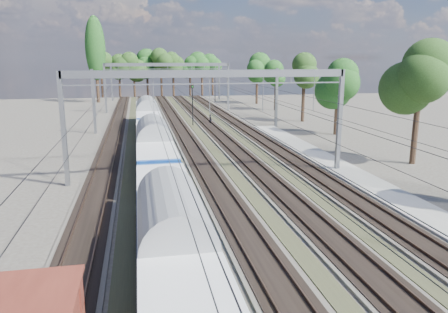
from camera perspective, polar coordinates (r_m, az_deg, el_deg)
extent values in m
cube|color=#47423A|center=(51.26, -14.59, 1.26)|extent=(3.00, 130.00, 0.15)
cube|color=black|center=(51.24, -14.59, 1.36)|extent=(2.50, 130.00, 0.06)
cube|color=#473326|center=(51.28, -15.40, 1.43)|extent=(0.08, 130.00, 0.14)
cube|color=#473326|center=(51.18, -13.80, 1.51)|extent=(0.08, 130.00, 0.14)
cube|color=#47423A|center=(51.17, -9.56, 1.47)|extent=(3.00, 130.00, 0.15)
cube|color=black|center=(51.16, -9.56, 1.58)|extent=(2.50, 130.00, 0.06)
cube|color=#473326|center=(51.13, -10.37, 1.65)|extent=(0.08, 130.00, 0.14)
cube|color=#473326|center=(51.16, -8.76, 1.72)|extent=(0.08, 130.00, 0.14)
cube|color=#47423A|center=(51.48, -4.55, 1.68)|extent=(3.00, 130.00, 0.15)
cube|color=black|center=(51.46, -4.55, 1.78)|extent=(2.50, 130.00, 0.06)
cube|color=#473326|center=(51.37, -5.35, 1.86)|extent=(0.08, 130.00, 0.14)
cube|color=#473326|center=(51.53, -3.75, 1.92)|extent=(0.08, 130.00, 0.14)
cube|color=#47423A|center=(52.18, 0.37, 1.87)|extent=(3.00, 130.00, 0.15)
cube|color=black|center=(52.16, 0.37, 1.97)|extent=(2.50, 130.00, 0.06)
cube|color=#473326|center=(52.00, -0.41, 2.05)|extent=(0.08, 130.00, 0.14)
cube|color=#473326|center=(52.29, 1.14, 2.11)|extent=(0.08, 130.00, 0.14)
cube|color=#47423A|center=(53.24, 5.12, 2.04)|extent=(3.00, 130.00, 0.15)
cube|color=black|center=(53.23, 5.12, 2.14)|extent=(2.50, 130.00, 0.06)
cube|color=#473326|center=(53.01, 4.38, 2.22)|extent=(0.08, 130.00, 0.14)
cube|color=#473326|center=(53.41, 5.87, 2.27)|extent=(0.08, 130.00, 0.14)
cube|color=#343121|center=(51.18, -12.07, 1.31)|extent=(1.10, 130.00, 0.05)
cube|color=#343121|center=(51.29, -7.04, 1.52)|extent=(1.10, 130.00, 0.05)
cube|color=#343121|center=(51.79, -2.07, 1.72)|extent=(1.10, 130.00, 0.05)
cube|color=#343121|center=(52.67, 2.77, 1.90)|extent=(1.10, 130.00, 0.05)
cube|color=gray|center=(32.34, 22.93, -5.92)|extent=(3.00, 70.00, 0.30)
cube|color=gray|center=(36.08, -20.23, 3.29)|extent=(0.35, 0.35, 9.00)
cube|color=gray|center=(39.57, 14.84, 4.43)|extent=(0.35, 0.35, 9.00)
cube|color=gray|center=(35.68, -1.92, 10.76)|extent=(23.00, 0.35, 0.60)
cube|color=gray|center=(83.57, -15.26, 8.60)|extent=(0.35, 0.35, 9.00)
cube|color=gray|center=(85.14, 0.55, 9.11)|extent=(0.35, 0.35, 9.00)
cube|color=gray|center=(83.40, -7.37, 11.82)|extent=(23.00, 0.35, 0.60)
cube|color=gray|center=(60.74, -16.67, 6.87)|extent=(0.35, 0.35, 8.50)
cube|color=gray|center=(105.51, -14.47, 9.29)|extent=(0.35, 0.35, 8.50)
cube|color=gray|center=(63.55, 6.86, 7.55)|extent=(0.35, 0.35, 8.50)
cube|color=gray|center=(107.15, -0.65, 9.74)|extent=(0.35, 0.35, 8.50)
cylinder|color=black|center=(50.50, -14.93, 7.30)|extent=(0.03, 130.00, 0.03)
cylinder|color=black|center=(50.41, -15.01, 8.54)|extent=(0.03, 130.00, 0.03)
cylinder|color=black|center=(50.41, -9.79, 7.53)|extent=(0.03, 130.00, 0.03)
cylinder|color=black|center=(50.32, -9.83, 8.78)|extent=(0.03, 130.00, 0.03)
cylinder|color=black|center=(50.72, -4.65, 7.70)|extent=(0.03, 130.00, 0.03)
cylinder|color=black|center=(50.64, -4.68, 8.94)|extent=(0.03, 130.00, 0.03)
cylinder|color=black|center=(51.43, 0.38, 7.82)|extent=(0.03, 130.00, 0.03)
cylinder|color=black|center=(51.34, 0.38, 9.04)|extent=(0.03, 130.00, 0.03)
cylinder|color=black|center=(52.51, 5.24, 7.87)|extent=(0.03, 130.00, 0.03)
cylinder|color=black|center=(52.43, 5.27, 9.06)|extent=(0.03, 130.00, 0.03)
cylinder|color=black|center=(116.71, -15.65, 9.26)|extent=(0.56, 0.56, 7.42)
sphere|color=#203B15|center=(116.55, -15.83, 12.17)|extent=(4.74, 4.74, 4.74)
cylinder|color=black|center=(118.20, -13.81, 9.12)|extent=(0.56, 0.56, 6.27)
sphere|color=#203B15|center=(118.01, -13.94, 11.55)|extent=(4.30, 4.30, 4.30)
cylinder|color=black|center=(115.67, -11.55, 9.21)|extent=(0.56, 0.56, 6.49)
sphere|color=#203B15|center=(115.49, -11.66, 11.78)|extent=(3.90, 3.90, 3.90)
cylinder|color=black|center=(116.90, -10.22, 9.39)|extent=(0.56, 0.56, 6.86)
sphere|color=#203B15|center=(116.73, -10.33, 12.08)|extent=(4.21, 4.21, 4.21)
cylinder|color=black|center=(118.09, -8.47, 9.36)|extent=(0.56, 0.56, 6.35)
sphere|color=#203B15|center=(117.90, -8.55, 11.82)|extent=(4.64, 4.64, 4.64)
cylinder|color=black|center=(116.83, -6.70, 9.66)|extent=(0.56, 0.56, 7.49)
sphere|color=#203B15|center=(116.67, -6.78, 12.59)|extent=(4.19, 4.19, 4.19)
cylinder|color=black|center=(118.40, -4.40, 9.59)|extent=(0.56, 0.56, 6.84)
sphere|color=#203B15|center=(118.22, -4.45, 12.23)|extent=(4.14, 4.14, 4.14)
cylinder|color=black|center=(117.58, -2.70, 9.40)|extent=(0.56, 0.56, 6.06)
sphere|color=#203B15|center=(117.40, -2.73, 11.76)|extent=(5.43, 5.43, 5.43)
cylinder|color=black|center=(120.33, -1.68, 9.73)|extent=(0.56, 0.56, 7.08)
sphere|color=#203B15|center=(120.16, -1.70, 12.43)|extent=(5.36, 5.36, 5.36)
cylinder|color=black|center=(44.70, 23.67, 2.93)|extent=(0.56, 0.56, 6.27)
sphere|color=#203B15|center=(44.21, 24.25, 9.34)|extent=(4.93, 4.93, 4.93)
cylinder|color=black|center=(58.32, 16.47, 5.56)|extent=(0.56, 0.56, 6.29)
sphere|color=#203B15|center=(57.95, 16.79, 10.49)|extent=(3.85, 3.85, 3.85)
cylinder|color=black|center=(71.23, 11.39, 6.83)|extent=(0.56, 0.56, 5.75)
sphere|color=#203B15|center=(70.92, 11.56, 10.53)|extent=(3.76, 3.76, 3.76)
cylinder|color=black|center=(82.30, 7.54, 8.04)|extent=(0.56, 0.56, 6.59)
sphere|color=#203B15|center=(82.04, 7.65, 11.71)|extent=(4.67, 4.67, 4.67)
cylinder|color=black|center=(97.08, 4.10, 8.84)|extent=(0.56, 0.56, 6.64)
sphere|color=#203B15|center=(96.86, 4.15, 11.97)|extent=(4.60, 4.60, 4.60)
cylinder|color=black|center=(103.58, -16.33, 11.21)|extent=(0.70, 0.70, 16.00)
ellipsoid|color=#184517|center=(103.59, -16.47, 13.41)|extent=(4.40, 4.40, 14.08)
cube|color=black|center=(26.94, -7.87, -7.72)|extent=(2.10, 3.14, 0.84)
cube|color=navy|center=(19.56, -6.69, -10.84)|extent=(2.94, 20.96, 1.99)
cube|color=silver|center=(19.36, -6.73, -9.42)|extent=(3.02, 20.13, 1.00)
cube|color=black|center=(19.51, -2.22, -9.15)|extent=(0.04, 17.82, 0.73)
cube|color=orange|center=(15.73, -5.19, -19.28)|extent=(3.04, 5.87, 0.73)
cylinder|color=gray|center=(19.18, -6.76, -8.12)|extent=(2.98, 20.96, 2.98)
cube|color=black|center=(33.48, -8.59, -3.63)|extent=(2.10, 3.14, 0.84)
cube|color=black|center=(47.74, -9.45, 1.28)|extent=(2.10, 3.14, 0.84)
cube|color=navy|center=(40.24, -9.17, 1.43)|extent=(2.94, 20.96, 1.99)
cube|color=silver|center=(40.14, -9.20, 2.16)|extent=(3.02, 20.13, 1.00)
cube|color=black|center=(40.22, -7.04, 2.25)|extent=(0.04, 17.82, 0.73)
cube|color=orange|center=(35.85, -8.86, -0.81)|extent=(3.04, 5.87, 0.73)
cylinder|color=gray|center=(40.06, -9.22, 2.83)|extent=(2.98, 20.96, 2.98)
cube|color=black|center=(54.51, -9.69, 2.69)|extent=(2.10, 3.14, 0.84)
cube|color=black|center=(69.01, -10.06, 4.78)|extent=(2.10, 3.14, 0.84)
cube|color=navy|center=(61.53, -9.95, 5.31)|extent=(2.94, 20.96, 1.99)
cube|color=silver|center=(61.46, -9.97, 5.79)|extent=(3.02, 20.13, 1.00)
cube|color=black|center=(61.51, -8.55, 5.85)|extent=(0.04, 17.82, 0.73)
cube|color=orange|center=(57.03, -9.81, 4.20)|extent=(3.04, 5.87, 0.73)
cylinder|color=gray|center=(61.41, -9.99, 6.23)|extent=(2.98, 20.96, 2.98)
imported|color=black|center=(66.55, -1.78, 4.86)|extent=(0.57, 0.67, 1.57)
cylinder|color=black|center=(65.60, -4.11, 6.47)|extent=(0.16, 0.16, 5.54)
cube|color=black|center=(65.33, -4.16, 9.22)|extent=(0.42, 0.30, 0.78)
sphere|color=red|center=(65.17, -4.14, 9.41)|extent=(0.18, 0.18, 0.18)
sphere|color=#0C9919|center=(65.19, -4.14, 9.07)|extent=(0.18, 0.18, 0.18)
cylinder|color=black|center=(100.94, -1.18, 8.75)|extent=(0.16, 0.16, 5.72)
cube|color=black|center=(100.76, -1.19, 10.60)|extent=(0.46, 0.38, 0.80)
sphere|color=red|center=(100.60, -1.18, 10.73)|extent=(0.18, 0.18, 0.18)
sphere|color=#0C9919|center=(100.62, -1.18, 10.50)|extent=(0.18, 0.18, 0.18)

